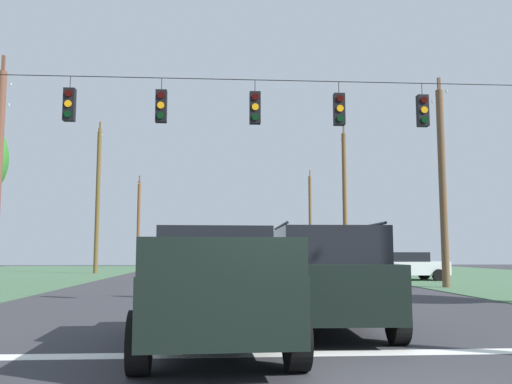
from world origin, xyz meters
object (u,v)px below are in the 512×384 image
Objects in this scene: utility_pole_distant_right at (98,198)px; suv_black at (323,276)px; utility_pole_distant_left at (138,223)px; utility_pole_near_left at (310,220)px; utility_pole_mid_right at (443,184)px; overhead_signal_span at (262,163)px; utility_pole_far_right at (345,200)px; distant_car_crossing_white at (405,266)px; distant_car_oncoming at (230,266)px; distant_car_far_parked at (259,272)px; pickup_truck at (214,287)px.

suv_black is at bearing -69.60° from utility_pole_distant_right.
utility_pole_near_left is at bearing 1.05° from utility_pole_distant_left.
utility_pole_mid_right reaches higher than suv_black.
overhead_signal_span is at bearing 99.74° from suv_black.
utility_pole_far_right reaches higher than utility_pole_distant_left.
distant_car_crossing_white is at bearing -87.48° from utility_pole_far_right.
distant_car_far_parked is at bearing -84.13° from distant_car_oncoming.
distant_car_crossing_white is at bearing -30.36° from utility_pole_distant_right.
overhead_signal_span is 16.32m from distant_car_crossing_white.
distant_car_oncoming is at bearing 94.81° from suv_black.
utility_pole_near_left reaches higher than overhead_signal_span.
utility_pole_distant_left is (-9.70, 36.19, 3.70)m from distant_car_far_parked.
utility_pole_near_left is 17.71m from utility_pole_distant_left.
utility_pole_far_right reaches higher than suv_black.
distant_car_oncoming is 11.34m from utility_pole_mid_right.
overhead_signal_span is 7.37m from pickup_truck.
utility_pole_mid_right is 0.99× the size of utility_pole_distant_left.
utility_pole_near_left is at bearing 77.63° from distant_car_far_parked.
utility_pole_distant_right is (-18.30, -0.72, -0.03)m from utility_pole_far_right.
utility_pole_near_left reaches higher than utility_pole_distant_left.
distant_car_far_parked is at bearing -111.19° from utility_pole_far_right.
distant_car_far_parked is (1.50, 10.94, -0.18)m from pickup_truck.
distant_car_oncoming is 0.43× the size of utility_pole_near_left.
distant_car_crossing_white is 0.99× the size of distant_car_far_parked.
utility_pole_far_right is at bearing 71.81° from overhead_signal_span.
utility_pole_distant_right is (-18.55, 16.92, 0.92)m from utility_pole_mid_right.
utility_pole_distant_right is (-18.82, 11.02, 4.61)m from distant_car_crossing_white.
pickup_truck is at bearing -124.92° from utility_pole_mid_right.
utility_pole_far_right reaches higher than utility_pole_distant_right.
overhead_signal_span is at bearing -108.19° from utility_pole_far_right.
pickup_truck is 33.35m from utility_pole_far_right.
utility_pole_mid_right is 0.92× the size of utility_pole_near_left.
utility_pole_far_right is at bearing -89.93° from utility_pole_near_left.
utility_pole_near_left is at bearing 72.30° from distant_car_oncoming.
distant_car_oncoming is at bearing -177.95° from distant_car_crossing_white.
distant_car_crossing_white is at bearing 46.41° from distant_car_far_parked.
pickup_truck is 0.54× the size of utility_pole_near_left.
distant_car_far_parked is at bearing -62.81° from utility_pole_distant_right.
overhead_signal_span is 41.74m from utility_pole_near_left.
utility_pole_distant_right reaches higher than suv_black.
utility_pole_near_left is (-0.53, 27.54, 4.07)m from distant_car_crossing_white.
suv_black is at bearing -99.17° from utility_pole_near_left.
utility_pole_far_right is 1.11× the size of utility_pole_near_left.
distant_car_oncoming is 29.55m from utility_pole_near_left.
utility_pole_far_right reaches higher than utility_pole_mid_right.
utility_pole_mid_right reaches higher than distant_car_far_parked.
utility_pole_far_right is (-0.52, 11.74, 4.64)m from distant_car_crossing_white.
utility_pole_distant_left is at bearing 123.83° from distant_car_crossing_white.
utility_pole_far_right is 1.02× the size of utility_pole_distant_right.
utility_pole_near_left is (8.01, 36.52, 4.07)m from distant_car_far_parked.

